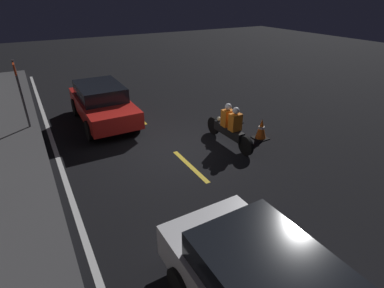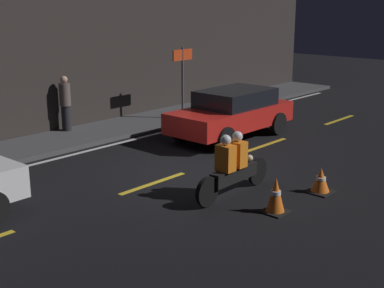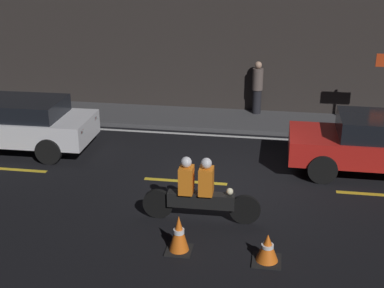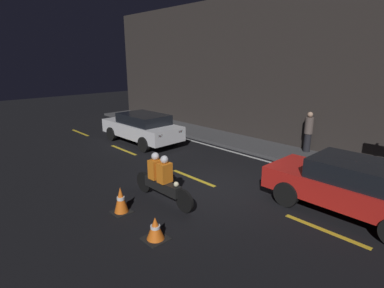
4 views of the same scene
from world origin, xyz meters
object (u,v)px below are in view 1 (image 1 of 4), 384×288
(taxi_red, at_px, (102,103))
(traffic_cone_near, at_px, (261,129))
(motorcycle, at_px, (230,127))
(shop_sign, at_px, (18,81))
(traffic_cone_mid, at_px, (235,116))

(taxi_red, xyz_separation_m, traffic_cone_near, (-4.15, -4.31, -0.43))
(motorcycle, xyz_separation_m, traffic_cone_near, (-0.17, -1.21, -0.29))
(motorcycle, distance_m, traffic_cone_near, 1.25)
(motorcycle, xyz_separation_m, shop_sign, (4.56, 5.68, 1.17))
(taxi_red, xyz_separation_m, motorcycle, (-3.98, -3.10, -0.14))
(traffic_cone_near, relative_size, traffic_cone_mid, 1.31)
(shop_sign, bearing_deg, taxi_red, -102.70)
(traffic_cone_near, bearing_deg, traffic_cone_mid, -3.28)
(taxi_red, bearing_deg, motorcycle, 38.16)
(traffic_cone_mid, height_order, shop_sign, shop_sign)
(motorcycle, height_order, traffic_cone_mid, motorcycle)
(taxi_red, height_order, shop_sign, shop_sign)
(taxi_red, bearing_deg, shop_sign, -102.49)
(taxi_red, bearing_deg, traffic_cone_near, 46.31)
(shop_sign, bearing_deg, traffic_cone_near, -124.46)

